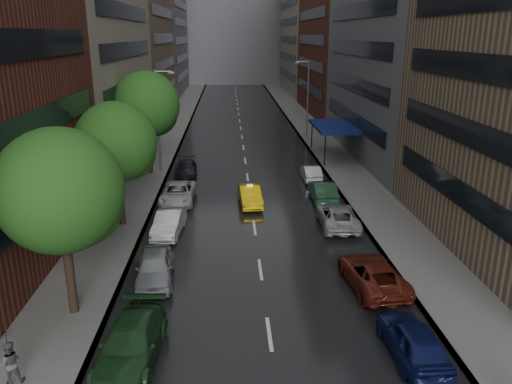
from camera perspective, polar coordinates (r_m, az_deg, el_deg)
road at (r=65.19m, az=-1.72°, el=7.01°), size 14.00×140.00×0.01m
sidewalk_left at (r=65.59m, az=-9.66°, el=6.89°), size 4.00×140.00×0.15m
sidewalk_right at (r=66.01m, az=6.17°, el=7.11°), size 4.00×140.00×0.15m
buildings_left at (r=74.19m, az=-14.47°, el=20.18°), size 8.00×108.00×38.00m
buildings_right at (r=72.73m, az=10.67°, el=19.73°), size 8.05×109.10×36.00m
building_far at (r=132.13m, az=-2.59°, el=19.34°), size 40.00×14.00×32.00m
tree_near at (r=22.18m, az=-21.53°, el=0.09°), size 5.31×5.31×8.47m
tree_mid at (r=32.37m, az=-15.72°, el=5.47°), size 5.09×5.09×8.12m
tree_far at (r=44.47m, az=-12.40°, el=9.74°), size 5.70×5.70×9.08m
taxi at (r=36.50m, az=-0.69°, el=-0.42°), size 1.78×4.35×1.40m
parked_cars_left at (r=31.26m, az=-10.01°, el=-3.80°), size 2.59×31.14×1.52m
parked_cars_right at (r=30.54m, az=10.28°, el=-4.35°), size 2.87×28.90×1.55m
ped_black_umbrella at (r=20.23m, az=-26.46°, el=-16.10°), size 0.96×0.98×2.09m
street_lamp_left at (r=45.06m, az=-11.07°, el=8.21°), size 1.74×0.22×9.00m
street_lamp_right at (r=60.20m, az=5.86°, el=10.74°), size 1.74×0.22×9.00m
awning at (r=50.95m, az=8.93°, el=7.38°), size 4.00×8.00×3.12m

